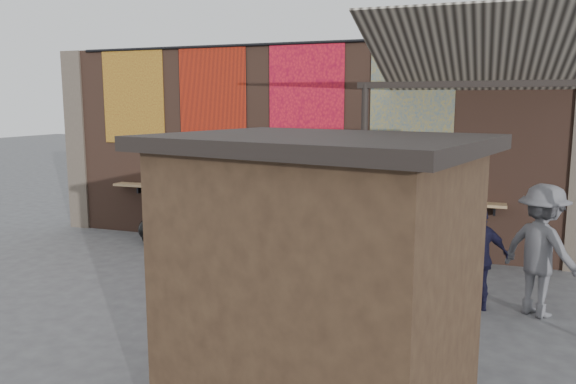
# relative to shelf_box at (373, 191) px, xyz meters

# --- Properties ---
(ground) EXTENTS (70.00, 70.00, 0.00)m
(ground) POSITION_rel_shelf_box_xyz_m (-1.67, -2.30, -1.25)
(ground) COLOR #474749
(ground) RESTS_ON ground
(brick_wall) EXTENTS (10.00, 0.40, 4.00)m
(brick_wall) POSITION_rel_shelf_box_xyz_m (-1.67, 0.40, 0.75)
(brick_wall) COLOR brown
(brick_wall) RESTS_ON ground
(pier_left) EXTENTS (0.50, 0.50, 4.00)m
(pier_left) POSITION_rel_shelf_box_xyz_m (-6.87, 0.40, 0.75)
(pier_left) COLOR #4C4238
(pier_left) RESTS_ON ground
(eating_counter) EXTENTS (8.00, 0.32, 0.05)m
(eating_counter) POSITION_rel_shelf_box_xyz_m (-1.67, 0.03, -0.15)
(eating_counter) COLOR #9E7A51
(eating_counter) RESTS_ON brick_wall
(shelf_box) EXTENTS (0.65, 0.30, 0.24)m
(shelf_box) POSITION_rel_shelf_box_xyz_m (0.00, 0.00, 0.00)
(shelf_box) COLOR white
(shelf_box) RESTS_ON eating_counter
(tapestry_redgold) EXTENTS (1.50, 0.02, 2.00)m
(tapestry_redgold) POSITION_rel_shelf_box_xyz_m (-5.27, 0.18, 1.75)
(tapestry_redgold) COLOR maroon
(tapestry_redgold) RESTS_ON brick_wall
(tapestry_sun) EXTENTS (1.50, 0.02, 2.00)m
(tapestry_sun) POSITION_rel_shelf_box_xyz_m (-3.37, 0.18, 1.75)
(tapestry_sun) COLOR red
(tapestry_sun) RESTS_ON brick_wall
(tapestry_orange) EXTENTS (1.50, 0.02, 2.00)m
(tapestry_orange) POSITION_rel_shelf_box_xyz_m (-1.37, 0.18, 1.75)
(tapestry_orange) COLOR red
(tapestry_orange) RESTS_ON brick_wall
(tapestry_multi) EXTENTS (1.50, 0.02, 2.00)m
(tapestry_multi) POSITION_rel_shelf_box_xyz_m (0.63, 0.18, 1.75)
(tapestry_multi) COLOR navy
(tapestry_multi) RESTS_ON brick_wall
(hang_rail) EXTENTS (9.50, 0.06, 0.06)m
(hang_rail) POSITION_rel_shelf_box_xyz_m (-1.67, 0.17, 2.73)
(hang_rail) COLOR black
(hang_rail) RESTS_ON brick_wall
(scooter_stool_0) EXTENTS (0.33, 0.74, 0.70)m
(scooter_stool_0) POSITION_rel_shelf_box_xyz_m (-4.50, -0.35, -0.90)
(scooter_stool_0) COLOR black
(scooter_stool_0) RESTS_ON ground
(scooter_stool_1) EXTENTS (0.40, 0.89, 0.85)m
(scooter_stool_1) POSITION_rel_shelf_box_xyz_m (-3.91, -0.26, -0.82)
(scooter_stool_1) COLOR #8B3A0C
(scooter_stool_1) RESTS_ON ground
(scooter_stool_2) EXTENTS (0.40, 0.89, 0.85)m
(scooter_stool_2) POSITION_rel_shelf_box_xyz_m (-3.33, -0.28, -0.82)
(scooter_stool_2) COLOR #0D5F20
(scooter_stool_2) RESTS_ON ground
(scooter_stool_3) EXTENTS (0.32, 0.71, 0.68)m
(scooter_stool_3) POSITION_rel_shelf_box_xyz_m (-2.76, -0.35, -0.91)
(scooter_stool_3) COLOR #141A4D
(scooter_stool_3) RESTS_ON ground
(scooter_stool_4) EXTENTS (0.37, 0.82, 0.78)m
(scooter_stool_4) POSITION_rel_shelf_box_xyz_m (-2.09, -0.29, -0.86)
(scooter_stool_4) COLOR navy
(scooter_stool_4) RESTS_ON ground
(scooter_stool_5) EXTENTS (0.33, 0.74, 0.71)m
(scooter_stool_5) POSITION_rel_shelf_box_xyz_m (-1.50, -0.27, -0.89)
(scooter_stool_5) COLOR #0D2699
(scooter_stool_5) RESTS_ON ground
(scooter_stool_6) EXTENTS (0.32, 0.71, 0.68)m
(scooter_stool_6) POSITION_rel_shelf_box_xyz_m (-0.88, -0.26, -0.91)
(scooter_stool_6) COLOR #0D4326
(scooter_stool_6) RESTS_ON ground
(scooter_stool_7) EXTENTS (0.37, 0.83, 0.79)m
(scooter_stool_7) POSITION_rel_shelf_box_xyz_m (-0.37, -0.26, -0.85)
(scooter_stool_7) COLOR black
(scooter_stool_7) RESTS_ON ground
(scooter_stool_8) EXTENTS (0.40, 0.88, 0.84)m
(scooter_stool_8) POSITION_rel_shelf_box_xyz_m (0.25, -0.33, -0.83)
(scooter_stool_8) COLOR #175F56
(scooter_stool_8) RESTS_ON ground
(diner_left) EXTENTS (0.73, 0.60, 1.73)m
(diner_left) POSITION_rel_shelf_box_xyz_m (-3.22, -0.49, -0.38)
(diner_left) COLOR #7898AF
(diner_left) RESTS_ON ground
(diner_right) EXTENTS (1.03, 0.95, 1.71)m
(diner_right) POSITION_rel_shelf_box_xyz_m (-3.66, -0.78, -0.39)
(diner_right) COLOR black
(diner_right) RESTS_ON ground
(shopper_navy) EXTENTS (0.94, 0.74, 1.49)m
(shopper_navy) POSITION_rel_shelf_box_xyz_m (1.92, -2.26, -0.50)
(shopper_navy) COLOR black
(shopper_navy) RESTS_ON ground
(shopper_grey) EXTENTS (1.32, 1.25, 1.80)m
(shopper_grey) POSITION_rel_shelf_box_xyz_m (2.72, -2.17, -0.35)
(shopper_grey) COLOR #5E5D63
(shopper_grey) RESTS_ON ground
(shopper_tan) EXTENTS (1.06, 0.96, 1.82)m
(shopper_tan) POSITION_rel_shelf_box_xyz_m (-0.39, -2.16, -0.34)
(shopper_tan) COLOR #93865D
(shopper_tan) RESTS_ON ground
(market_stall) EXTENTS (2.62, 2.19, 2.47)m
(market_stall) POSITION_rel_shelf_box_xyz_m (0.68, -5.84, -0.01)
(market_stall) COLOR black
(market_stall) RESTS_ON ground
(stall_roof) EXTENTS (2.94, 2.50, 0.12)m
(stall_roof) POSITION_rel_shelf_box_xyz_m (0.68, -5.84, 1.29)
(stall_roof) COLOR black
(stall_roof) RESTS_ON market_stall
(stall_sign) EXTENTS (1.18, 0.31, 0.50)m
(stall_sign) POSITION_rel_shelf_box_xyz_m (0.88, -4.98, 0.55)
(stall_sign) COLOR gold
(stall_sign) RESTS_ON market_stall
(stall_shelf) EXTENTS (1.87, 0.53, 0.06)m
(stall_shelf) POSITION_rel_shelf_box_xyz_m (0.88, -4.98, -0.34)
(stall_shelf) COLOR #473321
(stall_shelf) RESTS_ON market_stall
(awning_canvas) EXTENTS (3.20, 3.28, 0.97)m
(awning_canvas) POSITION_rel_shelf_box_xyz_m (1.83, -1.40, 2.30)
(awning_canvas) COLOR beige
(awning_canvas) RESTS_ON brick_wall
(awning_ledger) EXTENTS (3.30, 0.08, 0.12)m
(awning_ledger) POSITION_rel_shelf_box_xyz_m (1.83, 0.19, 2.70)
(awning_ledger) COLOR #33261C
(awning_ledger) RESTS_ON brick_wall
(awning_header) EXTENTS (3.00, 0.08, 0.08)m
(awning_header) POSITION_rel_shelf_box_xyz_m (1.83, -2.90, 1.83)
(awning_header) COLOR black
(awning_header) RESTS_ON awning_post_left
(awning_post_left) EXTENTS (0.09, 0.09, 3.10)m
(awning_post_left) POSITION_rel_shelf_box_xyz_m (0.43, -2.90, 0.30)
(awning_post_left) COLOR black
(awning_post_left) RESTS_ON ground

